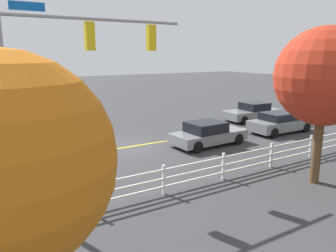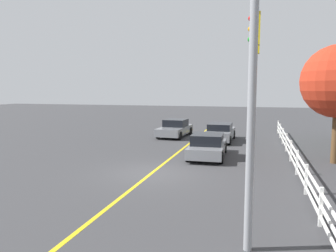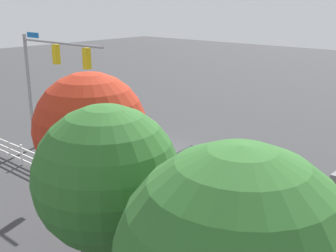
% 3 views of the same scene
% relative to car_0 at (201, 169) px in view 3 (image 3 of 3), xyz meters
% --- Properties ---
extents(ground_plane, '(120.00, 120.00, 0.00)m').
position_rel_car_0_xyz_m(ground_plane, '(4.27, -1.98, -0.66)').
color(ground_plane, '#38383A').
extents(lane_center_stripe, '(28.00, 0.16, 0.01)m').
position_rel_car_0_xyz_m(lane_center_stripe, '(0.27, -1.98, -0.66)').
color(lane_center_stripe, gold).
rests_on(lane_center_stripe, ground_plane).
extents(signal_assembly, '(6.74, 0.38, 6.80)m').
position_rel_car_0_xyz_m(signal_assembly, '(8.39, 2.57, 4.11)').
color(signal_assembly, gray).
rests_on(signal_assembly, ground_plane).
extents(car_0, '(4.53, 2.14, 1.38)m').
position_rel_car_0_xyz_m(car_0, '(0.00, 0.00, 0.00)').
color(car_0, slate).
rests_on(car_0, ground_plane).
extents(car_1, '(4.54, 2.01, 1.37)m').
position_rel_car_0_xyz_m(car_1, '(-6.06, 0.04, 0.01)').
color(car_1, slate).
rests_on(car_1, ground_plane).
extents(white_rail_fence, '(26.10, 0.10, 1.15)m').
position_rel_car_0_xyz_m(white_rail_fence, '(1.27, 4.53, -0.06)').
color(white_rail_fence, white).
rests_on(white_rail_fence, ground_plane).
extents(tree_2, '(3.42, 3.42, 6.22)m').
position_rel_car_0_xyz_m(tree_2, '(-4.13, 9.30, 3.82)').
color(tree_2, brown).
rests_on(tree_2, ground_plane).
extents(tree_3, '(3.82, 3.82, 6.23)m').
position_rel_car_0_xyz_m(tree_3, '(-0.30, 6.71, 3.64)').
color(tree_3, brown).
rests_on(tree_3, ground_plane).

